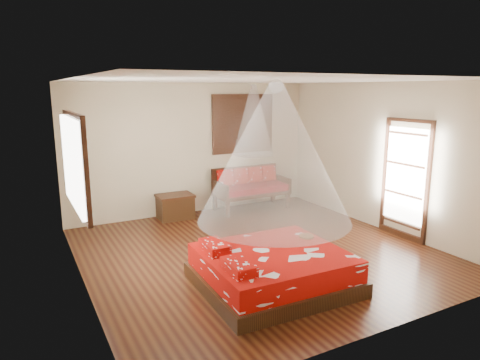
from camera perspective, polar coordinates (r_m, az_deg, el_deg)
name	(u,v)px	position (r m, az deg, el deg)	size (l,w,h in m)	color
room	(258,169)	(6.88, 2.45, 1.42)	(5.54, 5.54, 2.84)	black
bed	(272,269)	(5.99, 4.28, -11.78)	(2.01, 1.83, 0.63)	black
daybed	(250,186)	(9.66, 1.36, -0.81)	(1.66, 0.74, 0.94)	black
storage_chest	(175,206)	(9.08, -8.63, -3.49)	(0.75, 0.55, 0.51)	black
shutter_panel	(243,124)	(9.75, 0.41, 7.52)	(1.52, 0.06, 1.32)	black
window_left	(77,163)	(6.14, -20.90, 2.19)	(0.10, 1.74, 1.34)	black
glazed_door	(405,180)	(8.23, 21.15, 0.03)	(0.08, 1.02, 2.16)	black
wine_tray	(307,234)	(6.50, 8.87, -7.14)	(0.22, 0.22, 0.18)	brown
mosquito_net_main	(275,153)	(5.55, 4.68, 3.55)	(2.03, 2.03, 1.80)	white
mosquito_net_daybed	(253,121)	(9.34, 1.79, 7.93)	(0.90, 0.90, 1.50)	white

